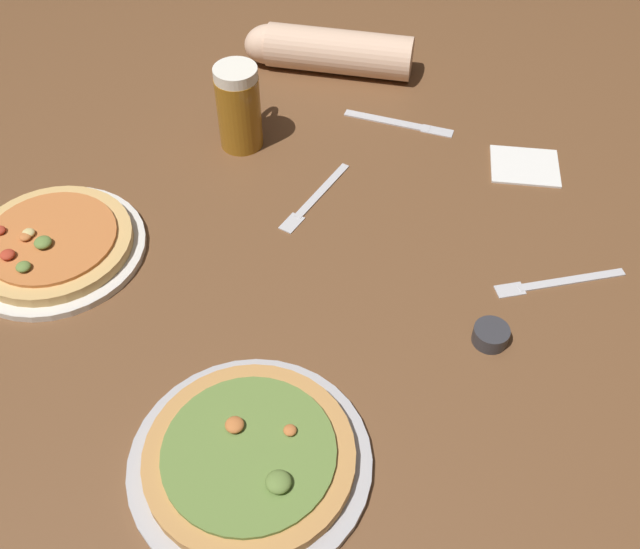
{
  "coord_description": "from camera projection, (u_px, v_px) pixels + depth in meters",
  "views": [
    {
      "loc": [
        -0.15,
        -0.72,
        0.85
      ],
      "look_at": [
        0.0,
        0.0,
        0.02
      ],
      "focal_mm": 40.79,
      "sensor_mm": 36.0,
      "label": 1
    }
  ],
  "objects": [
    {
      "name": "pizza_plate_far",
      "position": [
        53.0,
        245.0,
        1.16
      ],
      "size": [
        0.29,
        0.29,
        0.05
      ],
      "color": "silver",
      "rests_on": "ground_plane"
    },
    {
      "name": "fork_left",
      "position": [
        315.0,
        198.0,
        1.25
      ],
      "size": [
        0.15,
        0.16,
        0.01
      ],
      "color": "silver",
      "rests_on": "ground_plane"
    },
    {
      "name": "diner_arm",
      "position": [
        324.0,
        50.0,
        1.49
      ],
      "size": [
        0.34,
        0.2,
        0.09
      ],
      "color": "beige",
      "rests_on": "ground_plane"
    },
    {
      "name": "knife_right",
      "position": [
        399.0,
        123.0,
        1.4
      ],
      "size": [
        0.19,
        0.13,
        0.01
      ],
      "color": "silver",
      "rests_on": "ground_plane"
    },
    {
      "name": "fork_spare",
      "position": [
        557.0,
        282.0,
        1.13
      ],
      "size": [
        0.21,
        0.03,
        0.01
      ],
      "color": "silver",
      "rests_on": "ground_plane"
    },
    {
      "name": "ground_plane",
      "position": [
        320.0,
        289.0,
        1.14
      ],
      "size": [
        2.4,
        2.4,
        0.03
      ],
      "primitive_type": "cube",
      "color": "brown"
    },
    {
      "name": "napkin_folded",
      "position": [
        525.0,
        165.0,
        1.31
      ],
      "size": [
        0.15,
        0.14,
        0.01
      ],
      "primitive_type": "cube",
      "rotation": [
        0.0,
        0.0,
        -0.33
      ],
      "color": "white",
      "rests_on": "ground_plane"
    },
    {
      "name": "pizza_plate_near",
      "position": [
        250.0,
        459.0,
        0.91
      ],
      "size": [
        0.31,
        0.31,
        0.05
      ],
      "color": "#B2B2B7",
      "rests_on": "ground_plane"
    },
    {
      "name": "beer_mug_dark",
      "position": [
        240.0,
        107.0,
        1.3
      ],
      "size": [
        0.09,
        0.13,
        0.16
      ],
      "color": "#9E6619",
      "rests_on": "ground_plane"
    },
    {
      "name": "ramekin_sauce",
      "position": [
        491.0,
        335.0,
        1.04
      ],
      "size": [
        0.05,
        0.05,
        0.03
      ],
      "primitive_type": "cylinder",
      "color": "#333338",
      "rests_on": "ground_plane"
    }
  ]
}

